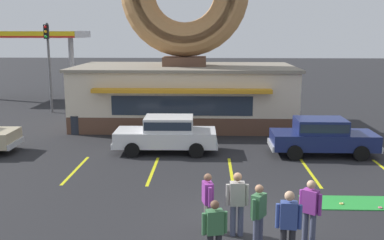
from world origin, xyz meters
TOP-DOWN VIEW (x-y plane):
  - ground_plane at (0.00, 0.00)m, footprint 160.00×160.00m
  - donut_shop_building at (-2.35, 13.94)m, footprint 12.30×6.75m
  - putting_mat at (4.04, 1.89)m, footprint 4.16×1.17m
  - mini_donut_near_left at (4.20, 1.46)m, footprint 0.13×0.13m
  - mini_donut_far_left at (3.12, 1.73)m, footprint 0.13×0.13m
  - golf_ball at (3.18, 1.78)m, footprint 0.04×0.04m
  - car_white at (-2.82, 7.74)m, footprint 4.59×2.04m
  - car_navy at (3.91, 7.52)m, footprint 4.56×1.99m
  - pedestrian_blue_sweater_man at (-0.24, -0.48)m, footprint 0.60×0.25m
  - pedestrian_hooded_kid at (0.84, -1.85)m, footprint 0.59×0.28m
  - pedestrian_leather_jacket_man at (-1.01, -0.22)m, footprint 0.32×0.58m
  - pedestrian_clipboard_woman at (1.55, -0.84)m, footprint 0.49×0.42m
  - pedestrian_beanie_man at (0.24, -1.08)m, footprint 0.41×0.51m
  - pedestrian_crossing_woman at (-0.85, -1.99)m, footprint 0.58×0.32m
  - trash_bin at (-7.92, 11.19)m, footprint 0.57×0.57m
  - traffic_light_pole at (-11.31, 17.26)m, footprint 0.28×0.47m
  - gas_station_canopy at (-15.15, 23.22)m, footprint 9.00×4.46m
  - parking_stripe_far_left at (-6.12, 5.00)m, footprint 0.12×3.60m
  - parking_stripe_left at (-3.12, 5.00)m, footprint 0.12×3.60m
  - parking_stripe_mid_left at (-0.12, 5.00)m, footprint 0.12×3.60m
  - parking_stripe_centre at (2.88, 5.00)m, footprint 0.12×3.60m

SIDE VIEW (x-z plane):
  - ground_plane at x=0.00m, z-range 0.00..0.00m
  - parking_stripe_far_left at x=-6.12m, z-range 0.00..0.01m
  - parking_stripe_left at x=-3.12m, z-range 0.00..0.01m
  - parking_stripe_mid_left at x=-0.12m, z-range 0.00..0.01m
  - parking_stripe_centre at x=2.88m, z-range 0.00..0.01m
  - putting_mat at x=4.04m, z-range 0.00..0.03m
  - mini_donut_near_left at x=4.20m, z-range 0.03..0.07m
  - mini_donut_far_left at x=3.12m, z-range 0.03..0.07m
  - golf_ball at x=3.18m, z-range 0.03..0.07m
  - trash_bin at x=-7.92m, z-range 0.01..0.99m
  - pedestrian_crossing_woman at x=-0.85m, z-range 0.08..1.63m
  - car_white at x=-2.82m, z-range 0.07..1.67m
  - car_navy at x=3.91m, z-range 0.07..1.67m
  - pedestrian_leather_jacket_man at x=-1.01m, z-range 0.08..1.68m
  - pedestrian_beanie_man at x=0.24m, z-range 0.08..1.69m
  - pedestrian_clipboard_woman at x=1.55m, z-range 0.09..1.75m
  - pedestrian_blue_sweater_man at x=-0.24m, z-range 0.10..1.82m
  - pedestrian_hooded_kid at x=0.84m, z-range 0.10..1.84m
  - traffic_light_pole at x=-11.31m, z-range 0.81..6.61m
  - donut_shop_building at x=-2.35m, z-range -1.74..9.22m
  - gas_station_canopy at x=-15.15m, z-range 2.21..7.51m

